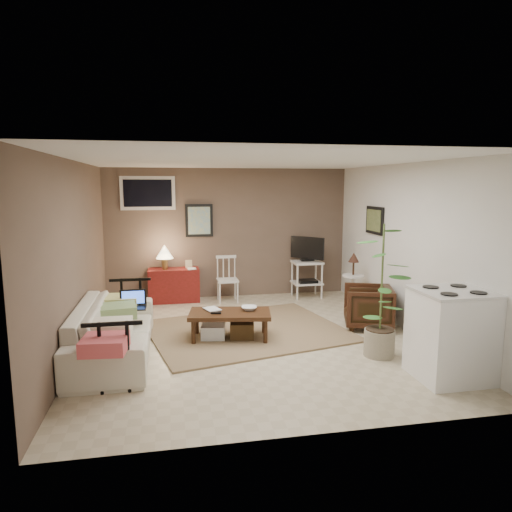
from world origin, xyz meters
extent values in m
plane|color=#C1B293|center=(0.00, 0.00, 0.00)|extent=(5.00, 5.00, 0.00)
cube|color=black|center=(-0.55, 2.48, 1.45)|extent=(0.50, 0.03, 0.60)
cube|color=black|center=(2.23, 1.05, 1.52)|extent=(0.03, 0.60, 0.45)
cube|color=silver|center=(-1.45, 2.48, 1.95)|extent=(0.96, 0.03, 0.60)
cube|color=#8B6D51|center=(-0.03, 0.32, 0.01)|extent=(3.08, 2.68, 0.03)
cube|color=#3E1F10|center=(-0.31, 0.02, 0.36)|extent=(1.17, 0.73, 0.05)
cylinder|color=#3E1F10|center=(-0.82, -0.11, 0.17)|extent=(0.06, 0.06, 0.35)
cylinder|color=#3E1F10|center=(0.12, -0.26, 0.17)|extent=(0.06, 0.06, 0.35)
cylinder|color=#3E1F10|center=(-0.75, 0.30, 0.17)|extent=(0.06, 0.06, 0.35)
cylinder|color=#3E1F10|center=(0.19, 0.15, 0.17)|extent=(0.06, 0.06, 0.35)
cube|color=black|center=(-0.51, -0.04, 0.41)|extent=(0.14, 0.07, 0.02)
cube|color=#422D17|center=(-0.15, -0.01, 0.13)|extent=(0.36, 0.32, 0.24)
cube|color=silver|center=(-0.54, 0.05, 0.11)|extent=(0.36, 0.32, 0.20)
imported|color=beige|center=(-1.80, -0.29, 0.44)|extent=(0.65, 2.23, 0.87)
cube|color=black|center=(-1.59, 0.04, 0.50)|extent=(0.34, 0.24, 0.02)
cube|color=black|center=(-1.59, 0.16, 0.62)|extent=(0.34, 0.02, 0.21)
cube|color=#3665F4|center=(-1.59, 0.15, 0.62)|extent=(0.29, 0.00, 0.17)
cube|color=maroon|center=(-1.04, 2.27, 0.30)|extent=(0.90, 0.40, 0.60)
cylinder|color=#A37C3E|center=(-1.19, 2.23, 0.70)|extent=(0.10, 0.10, 0.20)
cone|color=#FFECB7|center=(-1.19, 2.23, 0.92)|extent=(0.30, 0.30, 0.24)
cube|color=tan|center=(-0.77, 2.29, 0.67)|extent=(0.12, 0.02, 0.15)
cube|color=silver|center=(-0.08, 2.10, 0.39)|extent=(0.37, 0.37, 0.04)
cylinder|color=silver|center=(-0.24, 1.94, 0.19)|extent=(0.03, 0.03, 0.37)
cylinder|color=silver|center=(0.08, 1.94, 0.19)|extent=(0.03, 0.03, 0.37)
cylinder|color=silver|center=(-0.24, 2.26, 0.19)|extent=(0.03, 0.03, 0.37)
cylinder|color=silver|center=(0.07, 2.26, 0.19)|extent=(0.03, 0.03, 0.37)
cube|color=silver|center=(-0.08, 2.27, 0.79)|extent=(0.37, 0.04, 0.05)
cube|color=silver|center=(1.42, 2.15, 0.67)|extent=(0.54, 0.44, 0.04)
cube|color=silver|center=(1.42, 2.15, 0.27)|extent=(0.54, 0.44, 0.03)
cylinder|color=silver|center=(1.19, 1.96, 0.34)|extent=(0.04, 0.04, 0.68)
cylinder|color=silver|center=(1.66, 1.96, 0.34)|extent=(0.04, 0.04, 0.68)
cylinder|color=silver|center=(1.19, 2.33, 0.34)|extent=(0.04, 0.04, 0.68)
cylinder|color=silver|center=(1.66, 2.33, 0.34)|extent=(0.04, 0.04, 0.68)
cube|color=black|center=(1.42, 2.15, 0.71)|extent=(0.24, 0.14, 0.03)
cube|color=black|center=(1.42, 2.15, 0.94)|extent=(0.50, 0.53, 0.41)
cube|color=#D78253|center=(1.42, 2.15, 0.94)|extent=(0.41, 0.43, 0.33)
cube|color=black|center=(1.42, 2.10, 0.29)|extent=(0.34, 0.24, 0.10)
cylinder|color=silver|center=(1.95, 1.20, 0.01)|extent=(0.25, 0.25, 0.03)
cylinder|color=silver|center=(1.95, 1.20, 0.29)|extent=(0.05, 0.05, 0.55)
cylinder|color=silver|center=(1.95, 1.20, 0.57)|extent=(0.36, 0.36, 0.03)
cylinder|color=black|center=(1.95, 1.20, 0.71)|extent=(0.03, 0.03, 0.24)
cone|color=#3A2118|center=(1.95, 1.20, 0.89)|extent=(0.18, 0.18, 0.16)
imported|color=black|center=(1.76, 0.18, 0.34)|extent=(0.81, 0.83, 0.69)
cylinder|color=#A19980|center=(1.42, -0.91, 0.17)|extent=(0.37, 0.37, 0.33)
cylinder|color=#4C602D|center=(1.42, -0.91, 0.99)|extent=(0.02, 0.02, 1.30)
cube|color=white|center=(1.88, -1.66, 0.48)|extent=(0.74, 0.69, 0.95)
cube|color=silver|center=(1.88, -1.66, 0.97)|extent=(0.76, 0.71, 0.03)
cylinder|color=black|center=(1.71, -1.83, 0.99)|extent=(0.17, 0.17, 0.01)
cylinder|color=black|center=(2.05, -1.83, 0.99)|extent=(0.17, 0.17, 0.01)
cylinder|color=black|center=(1.71, -1.49, 0.99)|extent=(0.17, 0.17, 0.01)
cylinder|color=black|center=(2.05, -1.49, 0.99)|extent=(0.17, 0.17, 0.01)
imported|color=#3E1F10|center=(-0.04, 0.06, 0.50)|extent=(0.22, 0.08, 0.21)
imported|color=#3E1F10|center=(-0.63, 0.14, 0.52)|extent=(0.18, 0.08, 0.25)
imported|color=#3E1F10|center=(-0.79, 2.16, 0.70)|extent=(0.15, 0.02, 0.20)
camera|label=1|loc=(-1.08, -5.93, 2.09)|focal=32.00mm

